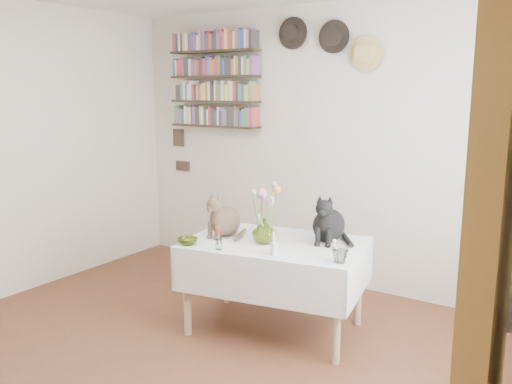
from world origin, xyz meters
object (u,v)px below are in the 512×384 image
Objects in this scene: flower_vase at (264,231)px; bookshelf_unit at (214,81)px; dining_table at (275,264)px; black_cat at (329,217)px; tabby_cat at (226,213)px.

bookshelf_unit reaches higher than flower_vase.
dining_table is at bearing 58.76° from flower_vase.
flower_vase is (-0.36, -0.30, -0.09)m from black_cat.
flower_vase is 2.04m from bookshelf_unit.
black_cat is (0.72, 0.28, 0.01)m from tabby_cat.
tabby_cat is at bearing -49.43° from bookshelf_unit.
tabby_cat reaches higher than dining_table.
black_cat is 0.48m from flower_vase.
bookshelf_unit is at bearing 139.16° from flower_vase.
black_cat is at bearing 35.90° from dining_table.
tabby_cat is (-0.41, -0.05, 0.34)m from dining_table.
bookshelf_unit is (-1.67, 0.83, 0.98)m from black_cat.
dining_table is at bearing -38.01° from bookshelf_unit.
dining_table is at bearing -154.83° from black_cat.
black_cat is (0.31, 0.23, 0.35)m from dining_table.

